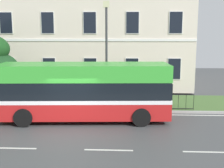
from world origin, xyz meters
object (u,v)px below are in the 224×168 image
object	(u,v)px
single_decker_bus	(84,91)
litter_bin	(142,97)
georgian_townhouse	(97,9)
street_lamp_post	(106,48)

from	to	relation	value
single_decker_bus	litter_bin	distance (m)	4.55
georgian_townhouse	single_decker_bus	bearing A→B (deg)	-87.51
georgian_townhouse	litter_bin	size ratio (longest dim) A/B	14.70
georgian_townhouse	litter_bin	xyz separation A→B (m)	(3.85, -9.31, -6.28)
georgian_townhouse	single_decker_bus	distance (m)	13.40
street_lamp_post	litter_bin	world-z (taller)	street_lamp_post
street_lamp_post	litter_bin	xyz separation A→B (m)	(2.26, 0.51, -3.17)
single_decker_bus	street_lamp_post	world-z (taller)	street_lamp_post
single_decker_bus	litter_bin	size ratio (longest dim) A/B	8.25
georgian_townhouse	street_lamp_post	bearing A→B (deg)	-80.82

